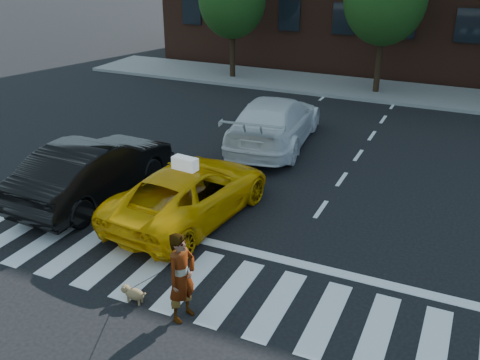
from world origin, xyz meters
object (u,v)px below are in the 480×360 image
object	(u,v)px
taxi	(190,192)
dog	(133,293)
black_sedan	(95,169)
white_suv	(275,121)
woman	(182,277)

from	to	relation	value
taxi	dog	distance (m)	3.78
black_sedan	white_suv	size ratio (longest dim) A/B	0.88
taxi	white_suv	world-z (taller)	white_suv
taxi	woman	world-z (taller)	woman
taxi	woman	size ratio (longest dim) A/B	2.82
woman	taxi	bearing A→B (deg)	39.47
woman	dog	bearing A→B (deg)	102.16
taxi	white_suv	bearing A→B (deg)	-84.01
taxi	woman	distance (m)	4.14
woman	white_suv	bearing A→B (deg)	23.20
black_sedan	woman	distance (m)	6.06
taxi	white_suv	xyz separation A→B (m)	(0.00, 6.04, 0.14)
taxi	dog	bearing A→B (deg)	107.14
taxi	black_sedan	world-z (taller)	black_sedan
woman	dog	world-z (taller)	woman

